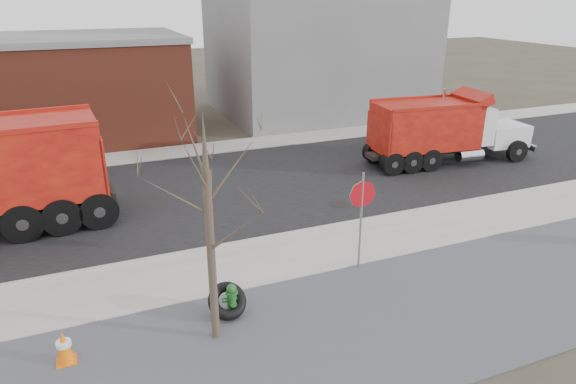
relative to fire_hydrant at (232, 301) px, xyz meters
name	(u,v)px	position (x,y,z in m)	size (l,w,h in m)	color
ground	(300,259)	(2.60, 1.89, -0.38)	(120.00, 120.00, 0.00)	#383328
gravel_verge	(360,326)	(2.60, -1.61, -0.37)	(60.00, 5.00, 0.03)	slate
sidewalk	(296,254)	(2.60, 2.14, -0.35)	(60.00, 2.50, 0.06)	#9E9B93
curb	(280,236)	(2.60, 3.44, -0.33)	(60.00, 0.15, 0.11)	#9E9B93
road	(236,188)	(2.60, 8.19, -0.37)	(60.00, 9.40, 0.02)	black
far_sidewalk	(202,149)	(2.60, 13.89, -0.35)	(60.00, 2.00, 0.06)	#9E9B93
building_grey	(316,47)	(11.60, 19.89, 3.62)	(12.00, 10.00, 8.00)	gray
bare_tree	(208,203)	(-0.60, -0.71, 2.91)	(3.20, 3.20, 5.20)	#382D23
fire_hydrant	(232,301)	(0.00, 0.00, 0.00)	(0.47, 0.46, 0.84)	#27682D
truck_tire	(227,301)	(-0.12, -0.01, 0.03)	(1.06, 0.98, 0.85)	black
stop_sign	(362,205)	(3.93, 0.79, 1.55)	(0.78, 0.06, 2.85)	gray
traffic_cone_near	(64,347)	(-3.73, -0.33, 0.00)	(0.40, 0.40, 0.77)	orange
dump_truck_red_a	(444,128)	(12.16, 7.76, 1.23)	(7.92, 2.80, 3.17)	black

